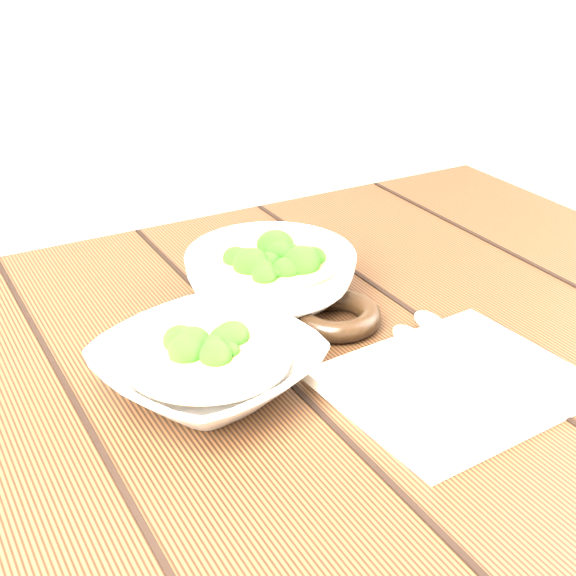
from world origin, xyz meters
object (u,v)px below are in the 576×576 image
at_px(table, 280,440).
at_px(trivet, 336,315).
at_px(soup_bowl_back, 271,276).
at_px(soup_bowl_front, 208,366).
at_px(napkin, 454,384).

distance_m(table, trivet, 0.16).
xyz_separation_m(table, soup_bowl_back, (0.05, 0.11, 0.15)).
bearing_deg(soup_bowl_front, soup_bowl_back, 43.79).
xyz_separation_m(table, trivet, (0.08, 0.02, 0.13)).
bearing_deg(table, napkin, -51.74).
height_order(soup_bowl_front, trivet, soup_bowl_front).
height_order(table, soup_bowl_front, soup_bowl_front).
bearing_deg(table, soup_bowl_front, -161.95).
bearing_deg(table, soup_bowl_back, 66.40).
relative_size(table, soup_bowl_front, 4.57).
bearing_deg(soup_bowl_back, table, -113.60).
bearing_deg(trivet, soup_bowl_front, -164.60).
relative_size(table, napkin, 5.10).
bearing_deg(soup_bowl_front, table, 18.05).
height_order(trivet, napkin, trivet).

